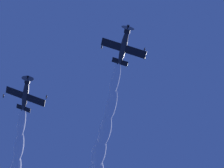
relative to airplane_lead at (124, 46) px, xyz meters
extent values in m
ellipsoid|color=#232328|center=(0.10, -0.20, -0.01)|extent=(3.79, 5.91, 1.32)
cylinder|color=black|center=(-1.12, 2.26, 0.06)|extent=(1.44, 1.28, 1.23)
cone|color=black|center=(-1.38, 2.79, 0.07)|extent=(0.79, 0.83, 0.59)
cylinder|color=#3F3F47|center=(-1.32, 2.67, 0.07)|extent=(2.37, 1.25, 2.66)
cube|color=black|center=(0.13, -0.38, -0.16)|extent=(7.05, 4.33, 2.68)
ellipsoid|color=#232328|center=(-3.01, -1.97, 1.08)|extent=(0.61, 0.86, 0.30)
ellipsoid|color=#232328|center=(3.27, 1.20, -1.40)|extent=(0.61, 0.86, 0.30)
cube|color=black|center=(1.27, -2.56, -0.04)|extent=(2.69, 1.88, 1.01)
cube|color=#232328|center=(1.44, -2.55, 0.39)|extent=(0.83, 1.11, 1.00)
ellipsoid|color=#1E232D|center=(0.09, 0.09, 0.35)|extent=(1.31, 1.58, 0.79)
ellipsoid|color=#232328|center=(18.78, -5.18, 1.80)|extent=(3.78, 5.91, 1.27)
cylinder|color=black|center=(17.57, -2.71, 1.84)|extent=(1.45, 1.28, 1.22)
cone|color=black|center=(17.31, -2.18, 1.85)|extent=(0.80, 0.83, 0.58)
cylinder|color=#3F3F47|center=(17.37, -2.31, 1.85)|extent=(2.39, 1.23, 2.67)
cube|color=black|center=(18.82, -5.36, 1.66)|extent=(7.03, 4.32, 2.73)
ellipsoid|color=#232328|center=(15.68, -6.93, 2.93)|extent=(0.61, 0.86, 0.29)
ellipsoid|color=#232328|center=(21.96, -3.79, 0.39)|extent=(0.61, 0.86, 0.29)
cube|color=black|center=(19.96, -7.53, 1.80)|extent=(2.68, 1.87, 1.02)
cube|color=#232328|center=(20.13, -7.52, 2.23)|extent=(0.83, 1.10, 0.99)
ellipsoid|color=#1E232D|center=(18.78, -4.88, 2.16)|extent=(1.32, 1.58, 0.78)
ellipsoid|color=white|center=(2.87, -5.55, 0.09)|extent=(4.15, 6.46, 1.51)
ellipsoid|color=white|center=(4.73, -10.07, 0.26)|extent=(4.48, 6.62, 1.88)
ellipsoid|color=white|center=(7.03, -14.58, 0.07)|extent=(4.82, 6.79, 2.25)
ellipsoid|color=white|center=(9.31, -18.83, 0.25)|extent=(5.15, 6.96, 2.62)
ellipsoid|color=white|center=(21.38, -10.41, 1.98)|extent=(4.15, 6.46, 1.51)
ellipsoid|color=white|center=(23.51, -15.01, 1.97)|extent=(4.48, 6.62, 1.88)
camera|label=1|loc=(-4.11, 23.38, -65.96)|focal=70.11mm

